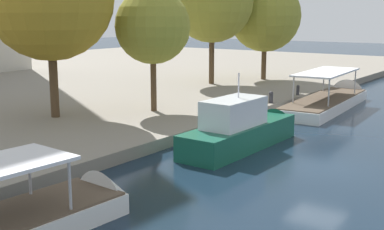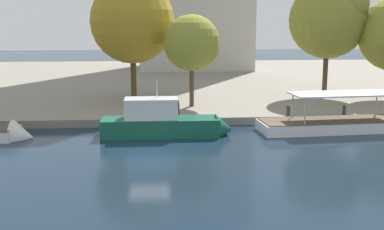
% 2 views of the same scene
% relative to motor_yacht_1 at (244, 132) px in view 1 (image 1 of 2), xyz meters
% --- Properties ---
extents(ground_plane, '(220.00, 220.00, 0.00)m').
position_rel_motor_yacht_1_xyz_m(ground_plane, '(-1.23, -4.70, -0.77)').
color(ground_plane, '#142333').
extents(motor_yacht_1, '(9.33, 2.42, 4.71)m').
position_rel_motor_yacht_1_xyz_m(motor_yacht_1, '(0.00, 0.00, 0.00)').
color(motor_yacht_1, '#14513D').
rests_on(motor_yacht_1, ground_plane).
extents(tour_boat_2, '(13.77, 3.99, 4.06)m').
position_rel_motor_yacht_1_xyz_m(tour_boat_2, '(14.31, 0.69, -0.44)').
color(tour_boat_2, white).
rests_on(tour_boat_2, ground_plane).
extents(mooring_bollard_0, '(0.32, 0.32, 0.86)m').
position_rel_motor_yacht_1_xyz_m(mooring_bollard_0, '(9.84, 3.45, 0.32)').
color(mooring_bollard_0, '#2D2D33').
rests_on(mooring_bollard_0, dock_promenade).
extents(mooring_bollard_1, '(0.28, 0.28, 0.81)m').
position_rel_motor_yacht_1_xyz_m(mooring_bollard_1, '(14.42, 3.42, 0.30)').
color(mooring_bollard_1, '#2D2D33').
rests_on(mooring_bollard_1, dock_promenade).
extents(tree_1, '(7.52, 7.52, 11.30)m').
position_rel_motor_yacht_1_xyz_m(tree_1, '(16.33, 12.61, 7.48)').
color(tree_1, '#4C3823').
rests_on(tree_1, dock_promenade).
extents(tree_2, '(6.99, 6.99, 9.72)m').
position_rel_motor_yacht_1_xyz_m(tree_2, '(22.04, 10.41, 6.21)').
color(tree_2, '#4C3823').
rests_on(tree_2, dock_promenade).
extents(tree_3, '(4.90, 4.90, 8.02)m').
position_rel_motor_yacht_1_xyz_m(tree_3, '(2.53, 8.26, 5.37)').
color(tree_3, '#4C3823').
rests_on(tree_3, dock_promenade).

